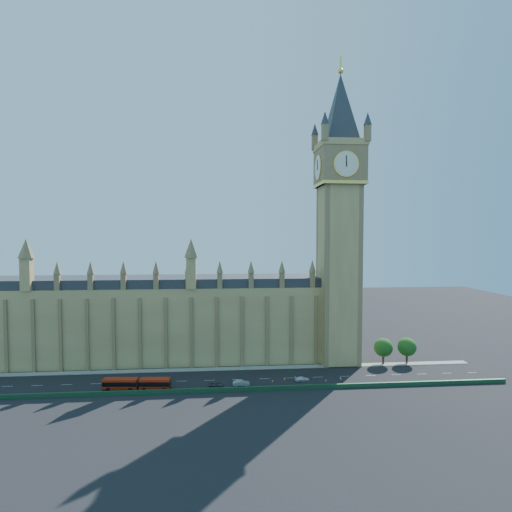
{
  "coord_description": "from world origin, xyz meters",
  "views": [
    {
      "loc": [
        -0.05,
        -114.28,
        41.72
      ],
      "look_at": [
        10.36,
        10.0,
        35.53
      ],
      "focal_mm": 28.0,
      "sensor_mm": 36.0,
      "label": 1
    }
  ],
  "objects": [
    {
      "name": "cone_b",
      "position": [
        29.29,
        -3.97,
        0.34
      ],
      "size": [
        0.56,
        0.56,
        0.7
      ],
      "rotation": [
        0.0,
        0.0,
        0.37
      ],
      "color": "black",
      "rests_on": "ground"
    },
    {
      "name": "tree_east_far",
      "position": [
        60.22,
        10.08,
        5.64
      ],
      "size": [
        6.0,
        6.0,
        8.5
      ],
      "color": "#382619",
      "rests_on": "ground"
    },
    {
      "name": "bridge_parapet",
      "position": [
        0.0,
        -9.0,
        0.6
      ],
      "size": [
        160.0,
        0.6,
        1.2
      ],
      "primitive_type": "cube",
      "color": "#1E4C2D",
      "rests_on": "ground"
    },
    {
      "name": "red_bus",
      "position": [
        -23.46,
        -5.5,
        1.63
      ],
      "size": [
        18.31,
        4.11,
        3.09
      ],
      "rotation": [
        0.0,
        0.0,
        -0.08
      ],
      "color": "#A8200B",
      "rests_on": "ground"
    },
    {
      "name": "tree_east_near",
      "position": [
        52.22,
        10.08,
        5.64
      ],
      "size": [
        6.0,
        6.0,
        8.5
      ],
      "color": "#382619",
      "rests_on": "ground"
    },
    {
      "name": "cone_c",
      "position": [
        17.65,
        -1.69,
        0.38
      ],
      "size": [
        0.5,
        0.5,
        0.77
      ],
      "rotation": [
        0.0,
        0.0,
        0.03
      ],
      "color": "black",
      "rests_on": "ground"
    },
    {
      "name": "cone_d",
      "position": [
        34.0,
        -2.73,
        0.37
      ],
      "size": [
        0.55,
        0.55,
        0.76
      ],
      "rotation": [
        0.0,
        0.0,
        0.18
      ],
      "color": "black",
      "rests_on": "ground"
    },
    {
      "name": "cone_a",
      "position": [
        14.0,
        -3.16,
        0.34
      ],
      "size": [
        0.54,
        0.54,
        0.7
      ],
      "rotation": [
        0.0,
        0.0,
        0.27
      ],
      "color": "black",
      "rests_on": "ground"
    },
    {
      "name": "car_silver",
      "position": [
        4.99,
        -4.97,
        0.78
      ],
      "size": [
        4.78,
        1.78,
        1.56
      ],
      "primitive_type": "imported",
      "rotation": [
        0.0,
        0.0,
        1.6
      ],
      "color": "#929499",
      "rests_on": "ground"
    },
    {
      "name": "elizabeth_tower",
      "position": [
        38.0,
        13.99,
        54.56
      ],
      "size": [
        20.59,
        20.59,
        105.0
      ],
      "color": "#A1854E",
      "rests_on": "ground"
    },
    {
      "name": "palace_westminster",
      "position": [
        -25.0,
        22.0,
        13.86
      ],
      "size": [
        120.0,
        20.0,
        28.0
      ],
      "color": "#A1854E",
      "rests_on": "ground"
    },
    {
      "name": "car_grey",
      "position": [
        -2.0,
        -5.18,
        0.68
      ],
      "size": [
        4.17,
        2.1,
        1.36
      ],
      "primitive_type": "imported",
      "rotation": [
        0.0,
        0.0,
        1.45
      ],
      "color": "#414349",
      "rests_on": "ground"
    },
    {
      "name": "ground",
      "position": [
        0.0,
        0.0,
        0.0
      ],
      "size": [
        400.0,
        400.0,
        0.0
      ],
      "primitive_type": "plane",
      "color": "black",
      "rests_on": "ground"
    },
    {
      "name": "kerb_north",
      "position": [
        0.0,
        9.5,
        0.08
      ],
      "size": [
        160.0,
        3.0,
        0.16
      ],
      "primitive_type": "cube",
      "color": "gray",
      "rests_on": "ground"
    },
    {
      "name": "car_white",
      "position": [
        22.65,
        -2.86,
        0.62
      ],
      "size": [
        4.35,
        1.9,
        1.24
      ],
      "primitive_type": "imported",
      "rotation": [
        0.0,
        0.0,
        1.53
      ],
      "color": "silver",
      "rests_on": "ground"
    }
  ]
}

